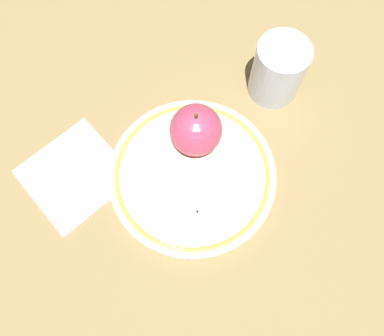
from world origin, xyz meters
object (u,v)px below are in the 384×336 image
Objects in this scene: napkin_folded at (74,174)px; plate at (192,174)px; drinking_glass at (278,71)px; fork at (216,195)px; apple_red_whole at (196,130)px.

plate is at bearing 74.72° from napkin_folded.
drinking_glass reaches higher than napkin_folded.
fork is (0.04, 0.02, 0.01)m from plate.
apple_red_whole is 0.87× the size of drinking_glass.
apple_red_whole reaches higher than napkin_folded.
drinking_glass is 0.34m from napkin_folded.
fork is 1.75× the size of drinking_glass.
fork reaches higher than plate.
plate is at bearing -93.65° from fork.
napkin_folded is (0.07, -0.33, -0.05)m from drinking_glass.
apple_red_whole is 0.10m from fork.
drinking_glass reaches higher than fork.
napkin_folded is at bearing -78.43° from drinking_glass.
plate is 1.44× the size of fork.
plate is 0.07m from apple_red_whole.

